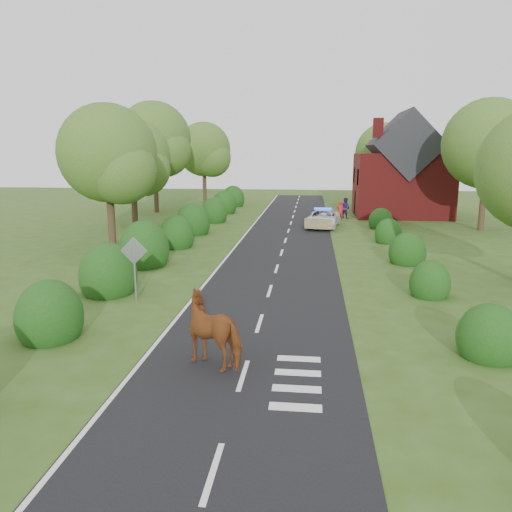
# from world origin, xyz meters

# --- Properties ---
(ground) EXTENTS (120.00, 120.00, 0.00)m
(ground) POSITION_xyz_m (0.00, 0.00, 0.00)
(ground) COLOR #354C14
(road) EXTENTS (6.00, 70.00, 0.02)m
(road) POSITION_xyz_m (0.00, 15.00, 0.01)
(road) COLOR black
(road) RESTS_ON ground
(road_markings) EXTENTS (4.96, 70.00, 0.01)m
(road_markings) POSITION_xyz_m (-1.60, 12.93, 0.03)
(road_markings) COLOR white
(road_markings) RESTS_ON road
(hedgerow_left) EXTENTS (2.75, 50.41, 3.00)m
(hedgerow_left) POSITION_xyz_m (-6.51, 11.69, 0.75)
(hedgerow_left) COLOR #183813
(hedgerow_left) RESTS_ON ground
(hedgerow_right) EXTENTS (2.10, 45.78, 2.10)m
(hedgerow_right) POSITION_xyz_m (6.60, 11.21, 0.55)
(hedgerow_right) COLOR #183813
(hedgerow_right) RESTS_ON ground
(tree_left_a) EXTENTS (5.74, 5.60, 8.38)m
(tree_left_a) POSITION_xyz_m (-9.75, 11.86, 5.34)
(tree_left_a) COLOR #332316
(tree_left_a) RESTS_ON ground
(tree_left_b) EXTENTS (5.74, 5.60, 8.07)m
(tree_left_b) POSITION_xyz_m (-11.25, 19.86, 5.04)
(tree_left_b) COLOR #332316
(tree_left_b) RESTS_ON ground
(tree_left_c) EXTENTS (6.97, 6.80, 10.22)m
(tree_left_c) POSITION_xyz_m (-12.70, 29.83, 6.53)
(tree_left_c) COLOR #332316
(tree_left_c) RESTS_ON ground
(tree_left_d) EXTENTS (6.15, 6.00, 8.89)m
(tree_left_d) POSITION_xyz_m (-10.23, 39.85, 5.64)
(tree_left_d) COLOR #332316
(tree_left_d) RESTS_ON ground
(tree_right_b) EXTENTS (6.56, 6.40, 9.40)m
(tree_right_b) POSITION_xyz_m (14.29, 21.84, 5.94)
(tree_right_b) COLOR #332316
(tree_right_b) RESTS_ON ground
(tree_right_c) EXTENTS (6.15, 6.00, 8.58)m
(tree_right_c) POSITION_xyz_m (9.27, 37.85, 5.34)
(tree_right_c) COLOR #332316
(tree_right_c) RESTS_ON ground
(road_sign) EXTENTS (1.06, 0.08, 2.53)m
(road_sign) POSITION_xyz_m (-5.00, 2.00, 1.65)
(road_sign) COLOR gray
(road_sign) RESTS_ON ground
(house) EXTENTS (8.00, 7.40, 9.17)m
(house) POSITION_xyz_m (9.49, 30.00, 3.79)
(house) COLOR maroon
(house) RESTS_ON ground
(cow) EXTENTS (2.61, 2.06, 1.64)m
(cow) POSITION_xyz_m (-0.83, -3.23, 0.82)
(cow) COLOR maroon
(cow) RESTS_ON ground
(police_van) EXTENTS (2.91, 5.13, 1.49)m
(police_van) POSITION_xyz_m (2.50, 22.13, 0.67)
(police_van) COLOR white
(police_van) RESTS_ON ground
(pedestrian_red) EXTENTS (0.61, 0.41, 1.64)m
(pedestrian_red) POSITION_xyz_m (3.99, 26.19, 0.82)
(pedestrian_red) COLOR red
(pedestrian_red) RESTS_ON ground
(pedestrian_purple) EXTENTS (1.10, 1.07, 1.79)m
(pedestrian_purple) POSITION_xyz_m (4.51, 27.67, 0.89)
(pedestrian_purple) COLOR #371C58
(pedestrian_purple) RESTS_ON ground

